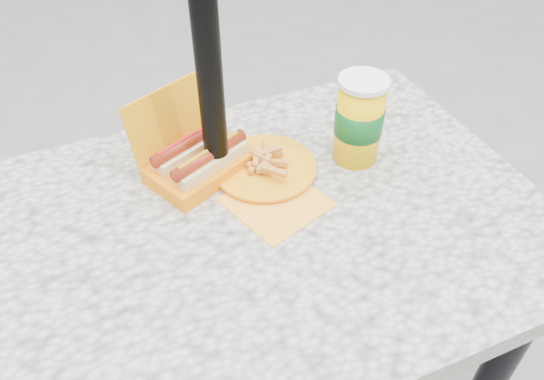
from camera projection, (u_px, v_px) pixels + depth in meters
name	position (u px, v px, depth m)	size (l,w,h in m)	color
picnic_table	(247.00, 261.00, 1.10)	(1.20, 0.80, 0.75)	beige
umbrella_pole	(204.00, 19.00, 0.90)	(0.05, 0.05, 2.20)	black
hotdog_box	(198.00, 158.00, 1.12)	(0.26, 0.24, 0.17)	orange
fries_plate	(265.00, 169.00, 1.13)	(0.24, 0.32, 0.04)	#FFA528
soda_cup	(359.00, 120.00, 1.11)	(0.10, 0.10, 0.20)	#FFC403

